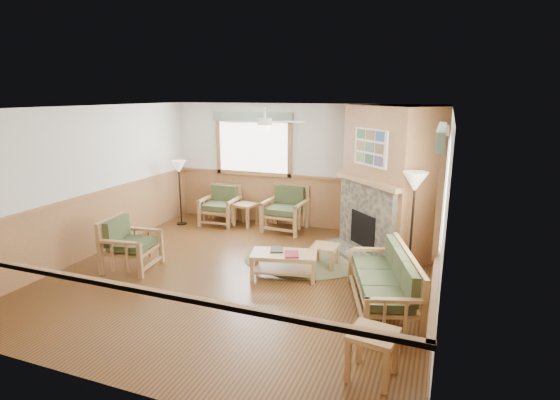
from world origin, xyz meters
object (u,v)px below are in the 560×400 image
(armchair_left, at_px, (131,244))
(end_table_chairs, at_px, (245,215))
(floor_lamp_right, at_px, (412,225))
(coffee_table, at_px, (284,265))
(floor_lamp_left, at_px, (180,193))
(armchair_back_right, at_px, (285,209))
(footstool, at_px, (325,256))
(sofa, at_px, (382,281))
(end_table_sofa, at_px, (372,355))
(armchair_back_left, at_px, (220,205))

(armchair_left, bearing_deg, end_table_chairs, -22.59)
(floor_lamp_right, bearing_deg, armchair_left, -162.85)
(coffee_table, bearing_deg, floor_lamp_left, 134.98)
(armchair_back_right, xyz_separation_m, end_table_chairs, (-0.95, 0.00, -0.22))
(footstool, distance_m, floor_lamp_right, 1.55)
(armchair_left, bearing_deg, floor_lamp_left, 6.54)
(armchair_back_right, relative_size, end_table_chairs, 1.85)
(sofa, bearing_deg, end_table_chairs, -148.08)
(sofa, height_order, footstool, sofa)
(end_table_sofa, bearing_deg, floor_lamp_right, 87.45)
(armchair_back_left, xyz_separation_m, floor_lamp_left, (-0.81, -0.35, 0.31))
(end_table_chairs, bearing_deg, armchair_left, -104.10)
(sofa, distance_m, footstool, 1.67)
(armchair_back_left, distance_m, armchair_left, 2.87)
(coffee_table, distance_m, floor_lamp_right, 2.15)
(armchair_left, height_order, footstool, armchair_left)
(armchair_back_right, height_order, end_table_sofa, armchair_back_right)
(armchair_back_right, bearing_deg, floor_lamp_right, -27.85)
(armchair_back_left, xyz_separation_m, armchair_back_right, (1.55, 0.07, 0.04))
(floor_lamp_right, bearing_deg, coffee_table, -156.99)
(armchair_left, distance_m, end_table_chairs, 3.03)
(armchair_back_left, bearing_deg, floor_lamp_left, -159.94)
(sofa, xyz_separation_m, floor_lamp_left, (-4.84, 2.46, 0.32))
(armchair_back_right, bearing_deg, floor_lamp_left, -167.92)
(armchair_left, relative_size, coffee_table, 0.84)
(armchair_left, bearing_deg, floor_lamp_right, -81.34)
(armchair_left, height_order, coffee_table, armchair_left)
(footstool, bearing_deg, floor_lamp_left, 161.30)
(footstool, relative_size, floor_lamp_left, 0.29)
(coffee_table, xyz_separation_m, floor_lamp_left, (-3.22, 1.95, 0.53))
(coffee_table, relative_size, floor_lamp_right, 0.60)
(footstool, bearing_deg, end_table_chairs, 143.87)
(sofa, xyz_separation_m, armchair_back_left, (-4.03, 2.81, 0.02))
(sofa, bearing_deg, coffee_table, -125.46)
(sofa, height_order, armchair_back_right, armchair_back_right)
(footstool, distance_m, floor_lamp_left, 3.95)
(end_table_sofa, bearing_deg, footstool, 114.44)
(floor_lamp_right, bearing_deg, floor_lamp_left, 167.28)
(end_table_sofa, xyz_separation_m, floor_lamp_right, (0.13, 2.89, 0.60))
(floor_lamp_left, bearing_deg, end_table_chairs, 16.56)
(armchair_back_right, xyz_separation_m, floor_lamp_right, (2.74, -1.57, 0.40))
(floor_lamp_right, bearing_deg, sofa, -101.10)
(armchair_back_left, distance_m, end_table_chairs, 0.63)
(end_table_sofa, distance_m, floor_lamp_right, 2.95)
(armchair_back_right, height_order, coffee_table, armchair_back_right)
(sofa, height_order, armchair_left, armchair_left)
(armchair_back_right, height_order, footstool, armchair_back_right)
(armchair_left, bearing_deg, end_table_sofa, -117.97)
(sofa, height_order, floor_lamp_right, floor_lamp_right)
(armchair_back_right, relative_size, armchair_left, 1.07)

